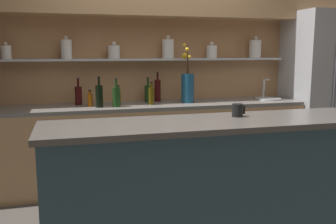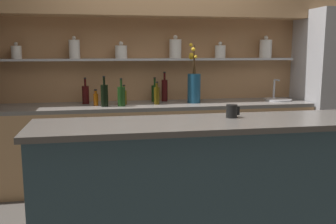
# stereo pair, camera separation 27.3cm
# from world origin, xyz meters

# --- Properties ---
(back_wall_unit) EXTENTS (5.20, 0.44, 2.60)m
(back_wall_unit) POSITION_xyz_m (-0.00, 1.53, 1.55)
(back_wall_unit) COLOR tan
(back_wall_unit) RESTS_ON ground_plane
(back_counter_unit) EXTENTS (3.60, 0.62, 0.92)m
(back_counter_unit) POSITION_xyz_m (-0.16, 1.24, 0.46)
(back_counter_unit) COLOR tan
(back_counter_unit) RESTS_ON ground_plane
(island_counter) EXTENTS (2.45, 0.61, 1.02)m
(island_counter) POSITION_xyz_m (0.00, -0.38, 0.51)
(island_counter) COLOR #334C56
(island_counter) RESTS_ON ground_plane
(flower_vase) EXTENTS (0.15, 0.15, 0.67)m
(flower_vase) POSITION_xyz_m (0.31, 1.24, 1.11)
(flower_vase) COLOR navy
(flower_vase) RESTS_ON back_counter_unit
(sink_fixture) EXTENTS (0.31, 0.31, 0.25)m
(sink_fixture) POSITION_xyz_m (1.35, 1.25, 0.94)
(sink_fixture) COLOR #B7B7BC
(sink_fixture) RESTS_ON back_counter_unit
(bottle_wine_0) EXTENTS (0.08, 0.08, 0.33)m
(bottle_wine_0) POSITION_xyz_m (-0.69, 1.13, 1.04)
(bottle_wine_0) COLOR black
(bottle_wine_0) RESTS_ON back_counter_unit
(bottle_sauce_1) EXTENTS (0.05, 0.05, 0.18)m
(bottle_sauce_1) POSITION_xyz_m (-0.78, 1.20, 0.99)
(bottle_sauce_1) COLOR #9E4C0A
(bottle_sauce_1) RESTS_ON back_counter_unit
(bottle_wine_2) EXTENTS (0.08, 0.08, 0.28)m
(bottle_wine_2) POSITION_xyz_m (-0.11, 1.42, 1.02)
(bottle_wine_2) COLOR #193814
(bottle_wine_2) RESTS_ON back_counter_unit
(bottle_oil_3) EXTENTS (0.06, 0.06, 0.22)m
(bottle_oil_3) POSITION_xyz_m (-0.48, 1.24, 1.01)
(bottle_oil_3) COLOR brown
(bottle_oil_3) RESTS_ON back_counter_unit
(bottle_oil_4) EXTENTS (0.06, 0.06, 0.25)m
(bottle_oil_4) POSITION_xyz_m (-0.12, 1.18, 1.02)
(bottle_oil_4) COLOR #47380A
(bottle_oil_4) RESTS_ON back_counter_unit
(bottle_wine_5) EXTENTS (0.08, 0.08, 0.29)m
(bottle_wine_5) POSITION_xyz_m (-0.90, 1.37, 1.03)
(bottle_wine_5) COLOR #380C0C
(bottle_wine_5) RESTS_ON back_counter_unit
(bottle_wine_6) EXTENTS (0.08, 0.08, 0.30)m
(bottle_wine_6) POSITION_xyz_m (-0.51, 1.12, 1.03)
(bottle_wine_6) COLOR #193814
(bottle_wine_6) RESTS_ON back_counter_unit
(bottle_wine_7) EXTENTS (0.07, 0.07, 0.35)m
(bottle_wine_7) POSITION_xyz_m (0.01, 1.42, 1.05)
(bottle_wine_7) COLOR #380C0C
(bottle_wine_7) RESTS_ON back_counter_unit
(coffee_mug) EXTENTS (0.10, 0.08, 0.10)m
(coffee_mug) POSITION_xyz_m (0.22, -0.28, 1.07)
(coffee_mug) COLOR black
(coffee_mug) RESTS_ON island_counter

